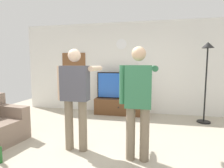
% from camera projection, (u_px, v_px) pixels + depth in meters
% --- Properties ---
extents(ground_plane, '(8.40, 8.40, 0.00)m').
position_uv_depth(ground_plane, '(98.00, 162.00, 2.69)').
color(ground_plane, '#B2A893').
extents(back_wall, '(6.40, 0.10, 2.70)m').
position_uv_depth(back_wall, '(125.00, 68.00, 5.41)').
color(back_wall, silver).
rests_on(back_wall, ground_plane).
extents(tv_stand, '(1.44, 0.43, 0.47)m').
position_uv_depth(tv_stand, '(120.00, 107.00, 5.21)').
color(tv_stand, brown).
rests_on(tv_stand, ground_plane).
extents(television, '(1.34, 0.07, 0.77)m').
position_uv_depth(television, '(120.00, 85.00, 5.19)').
color(television, black).
rests_on(television, tv_stand).
extents(wall_clock, '(0.30, 0.03, 0.30)m').
position_uv_depth(wall_clock, '(121.00, 44.00, 5.29)').
color(wall_clock, white).
extents(framed_picture, '(0.77, 0.04, 0.46)m').
position_uv_depth(framed_picture, '(74.00, 60.00, 5.66)').
color(framed_picture, brown).
extents(floor_lamp, '(0.32, 0.32, 2.00)m').
position_uv_depth(floor_lamp, '(207.00, 66.00, 4.35)').
color(floor_lamp, black).
rests_on(floor_lamp, ground_plane).
extents(person_standing_nearer_lamp, '(0.63, 0.78, 1.71)m').
position_uv_depth(person_standing_nearer_lamp, '(76.00, 93.00, 2.97)').
color(person_standing_nearer_lamp, '#7A6B56').
rests_on(person_standing_nearer_lamp, ground_plane).
extents(person_standing_nearer_couch, '(0.56, 0.78, 1.72)m').
position_uv_depth(person_standing_nearer_couch, '(138.00, 98.00, 2.66)').
color(person_standing_nearer_couch, '#7A6B56').
rests_on(person_standing_nearer_couch, ground_plane).
extents(beverage_bottle, '(0.07, 0.07, 0.31)m').
position_uv_depth(beverage_bottle, '(0.00, 155.00, 2.64)').
color(beverage_bottle, '#1E5923').
rests_on(beverage_bottle, ground_plane).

